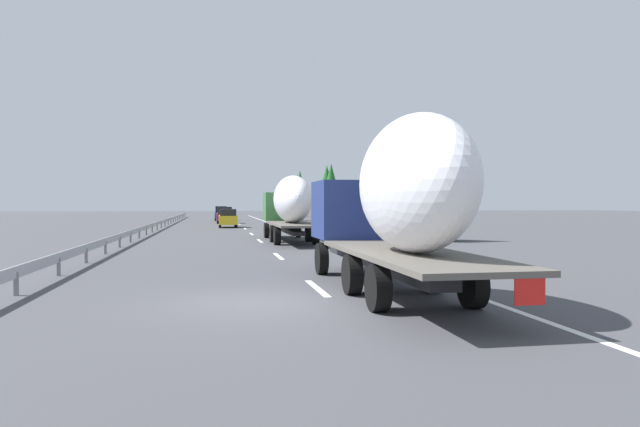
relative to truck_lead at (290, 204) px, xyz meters
name	(u,v)px	position (x,y,z in m)	size (l,w,h in m)	color
ground_plane	(226,229)	(18.39, 3.60, -2.32)	(260.00, 260.00, 0.00)	#424247
lane_stripe_0	(317,288)	(-19.61, 1.80, -2.32)	(3.20, 0.20, 0.01)	white
lane_stripe_1	(278,256)	(-9.78, 1.80, -2.32)	(3.20, 0.20, 0.01)	white
lane_stripe_2	(260,241)	(0.94, 1.80, -2.32)	(3.20, 0.20, 0.01)	white
lane_stripe_3	(251,234)	(9.29, 1.80, -2.32)	(3.20, 0.20, 0.01)	white
lane_stripe_4	(245,229)	(19.01, 1.80, -2.32)	(3.20, 0.20, 0.01)	white
lane_stripe_5	(239,224)	(31.33, 1.80, -2.32)	(3.20, 0.20, 0.01)	white
lane_stripe_6	(238,223)	(35.95, 1.80, -2.32)	(3.20, 0.20, 0.01)	white
edge_line_right	(279,226)	(23.39, -1.90, -2.32)	(110.00, 0.20, 0.01)	white
truck_lead	(290,204)	(0.00, 0.00, 0.00)	(12.51, 2.55, 4.02)	#387038
truck_trailing	(396,199)	(-21.10, 0.00, 0.15)	(12.14, 2.55, 4.44)	navy
car_yellow_coupe	(228,218)	(21.94, 3.31, -1.40)	(4.11, 1.76, 1.81)	gold
car_silver_hatch	(222,212)	(56.77, 3.45, -1.36)	(4.60, 1.77, 1.91)	#ADB2B7
car_blue_sedan	(221,213)	(45.31, 3.73, -1.33)	(4.75, 1.72, 1.99)	#28479E
car_red_compact	(225,215)	(34.21, 3.41, -1.34)	(4.61, 1.86, 1.96)	red
road_sign	(302,205)	(15.47, -3.10, -0.07)	(0.10, 0.90, 3.25)	gray
tree_0	(445,192)	(-1.24, -9.63, 0.76)	(2.92, 2.92, 4.92)	#472D19
tree_1	(300,189)	(44.30, -7.14, 2.03)	(2.67, 2.67, 7.04)	#472D19
tree_2	(370,187)	(3.93, -6.15, 1.21)	(2.49, 2.49, 5.66)	#472D19
tree_3	(327,187)	(38.78, -9.89, 2.18)	(3.45, 3.45, 7.37)	#472D19
tree_4	(297,191)	(65.48, -9.83, 2.33)	(2.88, 2.88, 7.40)	#472D19
tree_5	(331,186)	(30.31, -8.75, 2.04)	(2.82, 2.82, 7.00)	#472D19
guardrail_median	(161,222)	(21.39, 9.60, -1.74)	(94.00, 0.10, 0.76)	#9EA0A5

